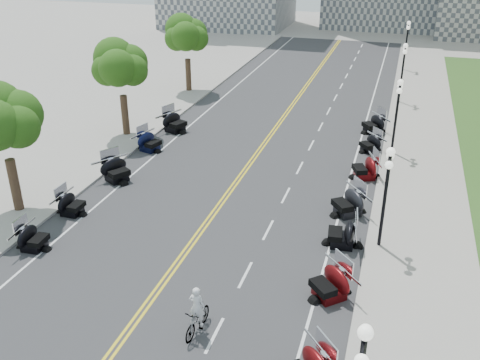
% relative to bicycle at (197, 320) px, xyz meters
% --- Properties ---
extents(ground, '(160.00, 160.00, 0.00)m').
position_rel_bicycle_xyz_m(ground, '(-2.53, 3.99, -0.57)').
color(ground, gray).
extents(road, '(16.00, 90.00, 0.01)m').
position_rel_bicycle_xyz_m(road, '(-2.53, 13.99, -0.57)').
color(road, '#333335').
rests_on(road, ground).
extents(centerline_yellow_a, '(0.12, 90.00, 0.00)m').
position_rel_bicycle_xyz_m(centerline_yellow_a, '(-2.65, 13.99, -0.56)').
color(centerline_yellow_a, yellow).
rests_on(centerline_yellow_a, road).
extents(centerline_yellow_b, '(0.12, 90.00, 0.00)m').
position_rel_bicycle_xyz_m(centerline_yellow_b, '(-2.41, 13.99, -0.56)').
color(centerline_yellow_b, yellow).
rests_on(centerline_yellow_b, road).
extents(edge_line_north, '(0.12, 90.00, 0.00)m').
position_rel_bicycle_xyz_m(edge_line_north, '(3.87, 13.99, -0.56)').
color(edge_line_north, white).
rests_on(edge_line_north, road).
extents(edge_line_south, '(0.12, 90.00, 0.00)m').
position_rel_bicycle_xyz_m(edge_line_south, '(-8.93, 13.99, -0.56)').
color(edge_line_south, white).
rests_on(edge_line_south, road).
extents(lane_dash_5, '(0.12, 2.00, 0.00)m').
position_rel_bicycle_xyz_m(lane_dash_5, '(0.67, -0.01, -0.56)').
color(lane_dash_5, white).
rests_on(lane_dash_5, road).
extents(lane_dash_6, '(0.12, 2.00, 0.00)m').
position_rel_bicycle_xyz_m(lane_dash_6, '(0.67, 3.99, -0.56)').
color(lane_dash_6, white).
rests_on(lane_dash_6, road).
extents(lane_dash_7, '(0.12, 2.00, 0.00)m').
position_rel_bicycle_xyz_m(lane_dash_7, '(0.67, 7.99, -0.56)').
color(lane_dash_7, white).
rests_on(lane_dash_7, road).
extents(lane_dash_8, '(0.12, 2.00, 0.00)m').
position_rel_bicycle_xyz_m(lane_dash_8, '(0.67, 11.99, -0.56)').
color(lane_dash_8, white).
rests_on(lane_dash_8, road).
extents(lane_dash_9, '(0.12, 2.00, 0.00)m').
position_rel_bicycle_xyz_m(lane_dash_9, '(0.67, 15.99, -0.56)').
color(lane_dash_9, white).
rests_on(lane_dash_9, road).
extents(lane_dash_10, '(0.12, 2.00, 0.00)m').
position_rel_bicycle_xyz_m(lane_dash_10, '(0.67, 19.99, -0.56)').
color(lane_dash_10, white).
rests_on(lane_dash_10, road).
extents(lane_dash_11, '(0.12, 2.00, 0.00)m').
position_rel_bicycle_xyz_m(lane_dash_11, '(0.67, 23.99, -0.56)').
color(lane_dash_11, white).
rests_on(lane_dash_11, road).
extents(lane_dash_12, '(0.12, 2.00, 0.00)m').
position_rel_bicycle_xyz_m(lane_dash_12, '(0.67, 27.99, -0.56)').
color(lane_dash_12, white).
rests_on(lane_dash_12, road).
extents(lane_dash_13, '(0.12, 2.00, 0.00)m').
position_rel_bicycle_xyz_m(lane_dash_13, '(0.67, 31.99, -0.56)').
color(lane_dash_13, white).
rests_on(lane_dash_13, road).
extents(lane_dash_14, '(0.12, 2.00, 0.00)m').
position_rel_bicycle_xyz_m(lane_dash_14, '(0.67, 35.99, -0.56)').
color(lane_dash_14, white).
rests_on(lane_dash_14, road).
extents(lane_dash_15, '(0.12, 2.00, 0.00)m').
position_rel_bicycle_xyz_m(lane_dash_15, '(0.67, 39.99, -0.56)').
color(lane_dash_15, white).
rests_on(lane_dash_15, road).
extents(lane_dash_16, '(0.12, 2.00, 0.00)m').
position_rel_bicycle_xyz_m(lane_dash_16, '(0.67, 43.99, -0.56)').
color(lane_dash_16, white).
rests_on(lane_dash_16, road).
extents(lane_dash_17, '(0.12, 2.00, 0.00)m').
position_rel_bicycle_xyz_m(lane_dash_17, '(0.67, 47.99, -0.56)').
color(lane_dash_17, white).
rests_on(lane_dash_17, road).
extents(lane_dash_18, '(0.12, 2.00, 0.00)m').
position_rel_bicycle_xyz_m(lane_dash_18, '(0.67, 51.99, -0.56)').
color(lane_dash_18, white).
rests_on(lane_dash_18, road).
extents(lane_dash_19, '(0.12, 2.00, 0.00)m').
position_rel_bicycle_xyz_m(lane_dash_19, '(0.67, 55.99, -0.56)').
color(lane_dash_19, white).
rests_on(lane_dash_19, road).
extents(sidewalk_north, '(5.00, 90.00, 0.15)m').
position_rel_bicycle_xyz_m(sidewalk_north, '(7.97, 13.99, -0.50)').
color(sidewalk_north, '#9E9991').
rests_on(sidewalk_north, ground).
extents(sidewalk_south, '(5.00, 90.00, 0.15)m').
position_rel_bicycle_xyz_m(sidewalk_south, '(-13.03, 13.99, -0.50)').
color(sidewalk_south, '#9E9991').
rests_on(sidewalk_south, ground).
extents(street_lamp_2, '(0.50, 1.20, 4.90)m').
position_rel_bicycle_xyz_m(street_lamp_2, '(6.07, 7.99, 2.03)').
color(street_lamp_2, black).
rests_on(street_lamp_2, sidewalk_north).
extents(street_lamp_3, '(0.50, 1.20, 4.90)m').
position_rel_bicycle_xyz_m(street_lamp_3, '(6.07, 19.99, 2.03)').
color(street_lamp_3, black).
rests_on(street_lamp_3, sidewalk_north).
extents(street_lamp_4, '(0.50, 1.20, 4.90)m').
position_rel_bicycle_xyz_m(street_lamp_4, '(6.07, 31.99, 2.03)').
color(street_lamp_4, black).
rests_on(street_lamp_4, sidewalk_north).
extents(street_lamp_5, '(0.50, 1.20, 4.90)m').
position_rel_bicycle_xyz_m(street_lamp_5, '(6.07, 43.99, 2.03)').
color(street_lamp_5, black).
rests_on(street_lamp_5, sidewalk_north).
extents(tree_2, '(4.80, 4.80, 9.20)m').
position_rel_bicycle_xyz_m(tree_2, '(-12.53, 5.99, 4.18)').
color(tree_2, '#235619').
rests_on(tree_2, sidewalk_south).
extents(tree_3, '(4.80, 4.80, 9.20)m').
position_rel_bicycle_xyz_m(tree_3, '(-12.53, 17.99, 4.18)').
color(tree_3, '#235619').
rests_on(tree_3, sidewalk_south).
extents(tree_4, '(4.80, 4.80, 9.20)m').
position_rel_bicycle_xyz_m(tree_4, '(-12.53, 29.99, 4.18)').
color(tree_4, '#235619').
rests_on(tree_4, sidewalk_south).
extents(motorcycle_n_5, '(2.99, 2.99, 1.48)m').
position_rel_bicycle_xyz_m(motorcycle_n_5, '(4.39, 3.55, 0.17)').
color(motorcycle_n_5, '#590A0C').
rests_on(motorcycle_n_5, road).
extents(motorcycle_n_6, '(2.29, 2.29, 1.46)m').
position_rel_bicycle_xyz_m(motorcycle_n_6, '(4.36, 7.66, 0.16)').
color(motorcycle_n_6, black).
rests_on(motorcycle_n_6, road).
extents(motorcycle_n_7, '(3.10, 3.10, 1.55)m').
position_rel_bicycle_xyz_m(motorcycle_n_7, '(4.26, 10.79, 0.20)').
color(motorcycle_n_7, black).
rests_on(motorcycle_n_7, road).
extents(motorcycle_n_8, '(2.75, 2.75, 1.48)m').
position_rel_bicycle_xyz_m(motorcycle_n_8, '(4.69, 15.68, 0.17)').
color(motorcycle_n_8, '#590A0C').
rests_on(motorcycle_n_8, road).
extents(motorcycle_n_9, '(2.57, 2.57, 1.27)m').
position_rel_bicycle_xyz_m(motorcycle_n_9, '(4.64, 20.05, 0.07)').
color(motorcycle_n_9, black).
rests_on(motorcycle_n_9, road).
extents(motorcycle_n_10, '(2.96, 2.96, 1.48)m').
position_rel_bicycle_xyz_m(motorcycle_n_10, '(4.55, 23.86, 0.17)').
color(motorcycle_n_10, black).
rests_on(motorcycle_n_10, road).
extents(motorcycle_s_5, '(1.96, 1.96, 1.30)m').
position_rel_bicycle_xyz_m(motorcycle_s_5, '(-9.45, 3.07, 0.08)').
color(motorcycle_s_5, black).
rests_on(motorcycle_s_5, road).
extents(motorcycle_s_6, '(1.85, 1.85, 1.29)m').
position_rel_bicycle_xyz_m(motorcycle_s_6, '(-9.65, 6.55, 0.07)').
color(motorcycle_s_6, black).
rests_on(motorcycle_s_6, road).
extents(motorcycle_s_7, '(3.00, 3.00, 1.53)m').
position_rel_bicycle_xyz_m(motorcycle_s_7, '(-9.41, 10.92, 0.19)').
color(motorcycle_s_7, black).
rests_on(motorcycle_s_7, road).
extents(motorcycle_s_8, '(2.48, 2.48, 1.41)m').
position_rel_bicycle_xyz_m(motorcycle_s_8, '(-9.64, 15.84, 0.13)').
color(motorcycle_s_8, black).
rests_on(motorcycle_s_8, road).
extents(motorcycle_s_9, '(2.90, 2.90, 1.56)m').
position_rel_bicycle_xyz_m(motorcycle_s_9, '(-9.50, 19.81, 0.21)').
color(motorcycle_s_9, black).
rests_on(motorcycle_s_9, road).
extents(bicycle, '(0.73, 1.95, 1.14)m').
position_rel_bicycle_xyz_m(bicycle, '(0.00, 0.00, 0.00)').
color(bicycle, '#A51414').
rests_on(bicycle, road).
extents(cyclist_rider, '(0.61, 0.40, 1.68)m').
position_rel_bicycle_xyz_m(cyclist_rider, '(0.00, -0.00, 1.41)').
color(cyclist_rider, silver).
rests_on(cyclist_rider, bicycle).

